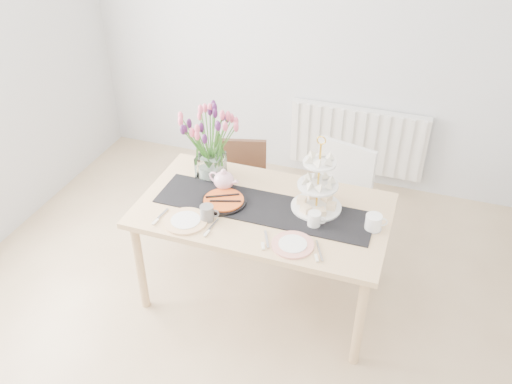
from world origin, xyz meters
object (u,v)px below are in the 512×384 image
(cream_jug, at_px, (373,222))
(plate_right, at_px, (293,245))
(cake_stand, at_px, (317,191))
(radiator, at_px, (357,140))
(chair_brown, at_px, (242,182))
(teapot, at_px, (224,180))
(mug_white, at_px, (314,219))
(plate_left, at_px, (186,221))
(mug_grey, at_px, (207,213))
(chair_white, at_px, (336,195))
(tart_tin, at_px, (224,201))
(dining_table, at_px, (263,217))
(tulip_vase, at_px, (209,133))

(cream_jug, height_order, plate_right, cream_jug)
(cake_stand, bearing_deg, radiator, 89.37)
(chair_brown, height_order, teapot, teapot)
(teapot, bearing_deg, plate_right, -22.11)
(mug_white, distance_m, plate_left, 0.79)
(cream_jug, distance_m, plate_right, 0.52)
(mug_grey, height_order, plate_right, mug_grey)
(chair_white, xyz_separation_m, mug_white, (-0.01, -0.69, 0.28))
(tart_tin, bearing_deg, dining_table, 8.47)
(dining_table, height_order, tulip_vase, tulip_vase)
(cake_stand, distance_m, tart_tin, 0.61)
(dining_table, height_order, plate_right, plate_right)
(dining_table, height_order, tart_tin, tart_tin)
(cream_jug, bearing_deg, teapot, 159.29)
(tulip_vase, distance_m, cream_jug, 1.21)
(mug_white, bearing_deg, chair_brown, 128.45)
(chair_white, bearing_deg, teapot, -128.98)
(dining_table, bearing_deg, tart_tin, -171.53)
(chair_white, height_order, plate_left, chair_white)
(teapot, height_order, mug_grey, teapot)
(mug_white, relative_size, plate_left, 0.35)
(mug_grey, height_order, mug_white, mug_grey)
(tulip_vase, height_order, teapot, tulip_vase)
(radiator, bearing_deg, plate_right, -91.71)
(teapot, distance_m, mug_white, 0.69)
(mug_white, xyz_separation_m, plate_right, (-0.07, -0.22, -0.04))
(dining_table, height_order, cake_stand, cake_stand)
(radiator, height_order, cream_jug, cream_jug)
(tulip_vase, bearing_deg, mug_white, -21.01)
(cream_jug, xyz_separation_m, plate_right, (-0.41, -0.31, -0.04))
(radiator, relative_size, chair_brown, 1.58)
(tulip_vase, xyz_separation_m, tart_tin, (0.21, -0.28, -0.32))
(teapot, xyz_separation_m, plate_left, (-0.09, -0.41, -0.06))
(cream_jug, xyz_separation_m, mug_grey, (-0.98, -0.24, 0.00))
(tart_tin, relative_size, mug_white, 3.04)
(tulip_vase, xyz_separation_m, teapot, (0.14, -0.12, -0.27))
(chair_white, relative_size, tulip_vase, 1.44)
(chair_brown, relative_size, mug_grey, 7.50)
(dining_table, height_order, teapot, teapot)
(plate_right, bearing_deg, tart_tin, 154.37)
(chair_brown, bearing_deg, tulip_vase, -112.70)
(chair_brown, distance_m, cake_stand, 1.03)
(mug_white, bearing_deg, chair_white, 82.28)
(radiator, relative_size, tart_tin, 4.13)
(teapot, distance_m, plate_right, 0.73)
(cake_stand, height_order, mug_grey, cake_stand)
(tart_tin, relative_size, mug_grey, 2.87)
(radiator, height_order, plate_right, plate_right)
(radiator, relative_size, mug_grey, 11.84)
(dining_table, distance_m, cake_stand, 0.40)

